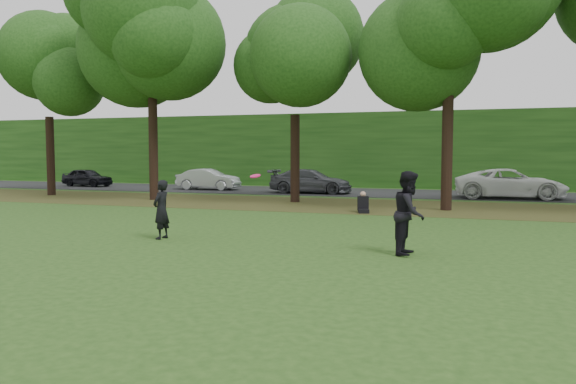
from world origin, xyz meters
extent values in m
plane|color=#234515|center=(0.00, 0.00, 0.00)|extent=(120.00, 120.00, 0.00)
cube|color=#4B3A1A|center=(0.00, 13.00, 0.01)|extent=(60.00, 7.00, 0.01)
cube|color=black|center=(0.00, 21.00, 0.01)|extent=(70.00, 7.00, 0.02)
cube|color=#1A4212|center=(0.00, 27.00, 2.50)|extent=(70.00, 3.00, 5.00)
imported|color=black|center=(-2.92, 1.97, 0.81)|extent=(0.42, 0.61, 1.61)
imported|color=black|center=(3.74, 1.80, 0.97)|extent=(0.80, 0.99, 1.93)
imported|color=black|center=(-20.18, 20.56, 0.63)|extent=(3.72, 1.77, 1.23)
imported|color=#A2A6AA|center=(-10.79, 20.25, 0.67)|extent=(4.00, 1.56, 1.30)
imported|color=#484951|center=(-3.87, 19.40, 0.70)|extent=(4.77, 2.07, 1.37)
imported|color=white|center=(6.76, 19.17, 0.77)|extent=(5.57, 2.88, 1.50)
cylinder|color=#E71365|center=(-0.09, 1.79, 1.77)|extent=(0.38, 0.38, 0.12)
cube|color=black|center=(1.03, 10.14, 0.08)|extent=(0.54, 0.65, 0.16)
cube|color=black|center=(0.95, 10.41, 0.36)|extent=(0.50, 0.44, 0.56)
sphere|color=tan|center=(0.95, 10.41, 0.72)|extent=(0.22, 0.22, 0.22)
cylinder|color=black|center=(-17.00, 13.60, 2.14)|extent=(0.44, 0.44, 4.28)
sphere|color=#1A4212|center=(-17.00, 13.60, 7.14)|extent=(6.00, 6.00, 6.00)
cylinder|color=black|center=(-10.00, 12.80, 2.54)|extent=(0.44, 0.44, 5.08)
sphere|color=#1A4212|center=(-10.00, 12.80, 8.47)|extent=(7.20, 7.20, 7.20)
cylinder|color=black|center=(-3.00, 13.90, 2.06)|extent=(0.44, 0.44, 4.12)
sphere|color=#1A4212|center=(-3.00, 13.90, 6.86)|extent=(5.80, 5.80, 5.80)
cylinder|color=black|center=(4.00, 12.30, 2.31)|extent=(0.44, 0.44, 4.62)
sphere|color=#1A4212|center=(4.00, 12.30, 7.70)|extent=(6.60, 6.60, 6.60)
camera|label=1|loc=(5.25, -11.29, 2.37)|focal=35.00mm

